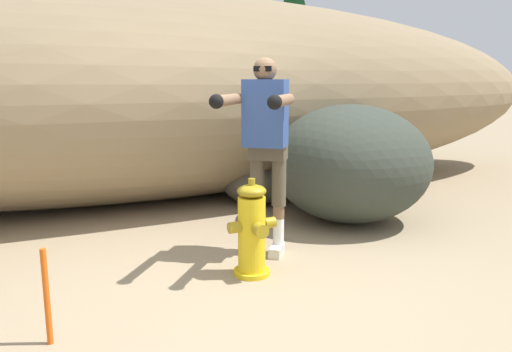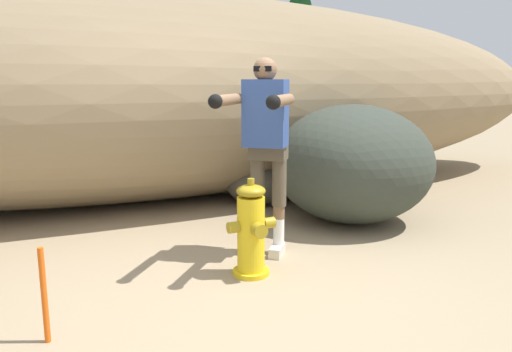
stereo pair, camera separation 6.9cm
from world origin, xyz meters
name	(u,v)px [view 1 (the left image)]	position (x,y,z in m)	size (l,w,h in m)	color
ground_plane	(262,285)	(0.00, 0.00, -0.02)	(56.00, 56.00, 0.04)	#998466
dirt_embankment	(153,97)	(0.00, 3.24, 1.33)	(13.39, 3.20, 2.66)	#897556
fire_hydrant	(252,231)	(0.00, 0.19, 0.37)	(0.40, 0.35, 0.80)	gold
utility_worker	(266,133)	(0.30, 0.55, 1.11)	(0.92, 0.99, 1.74)	beige
boulder_large	(350,163)	(1.66, 1.17, 0.65)	(1.76, 1.68, 1.30)	#343A31
boulder_mid	(338,166)	(2.28, 2.29, 0.40)	(1.00, 1.05, 0.80)	#433731
boulder_small	(255,183)	(1.03, 2.30, 0.27)	(0.75, 0.83, 0.54)	#464135
pine_tree_center	(91,30)	(0.00, 8.43, 2.61)	(2.77, 2.77, 4.71)	#47331E
pine_tree_far_right	(294,1)	(5.68, 9.50, 3.69)	(1.92, 1.92, 7.08)	#47331E
survey_stake	(47,297)	(-1.56, -0.26, 0.30)	(0.04, 0.04, 0.60)	#E55914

